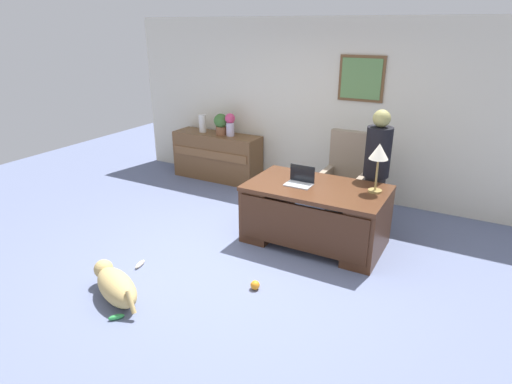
{
  "coord_description": "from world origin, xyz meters",
  "views": [
    {
      "loc": [
        2.31,
        -3.8,
        2.58
      ],
      "look_at": [
        0.05,
        0.3,
        0.75
      ],
      "focal_mm": 30.11,
      "sensor_mm": 36.0,
      "label": 1
    }
  ],
  "objects_px": {
    "desk_lamp": "(379,155)",
    "vase_with_flowers": "(230,124)",
    "potted_plant": "(221,123)",
    "credenza": "(217,156)",
    "person_standing": "(376,172)",
    "vase_empty": "(203,123)",
    "dog_toy_plush": "(140,264)",
    "desk": "(315,213)",
    "dog_toy_ball": "(255,285)",
    "dog_lying": "(115,285)",
    "dog_toy_bone": "(116,317)",
    "armchair": "(346,181)",
    "laptop": "(300,180)"
  },
  "relations": [
    {
      "from": "vase_empty",
      "to": "dog_toy_ball",
      "type": "xyz_separation_m",
      "value": [
        2.56,
        -2.72,
        -0.92
      ]
    },
    {
      "from": "vase_with_flowers",
      "to": "vase_empty",
      "type": "height_order",
      "value": "vase_with_flowers"
    },
    {
      "from": "desk_lamp",
      "to": "dog_toy_bone",
      "type": "xyz_separation_m",
      "value": [
        -1.71,
        -2.5,
        -1.18
      ]
    },
    {
      "from": "potted_plant",
      "to": "desk",
      "type": "bearing_deg",
      "value": -32.14
    },
    {
      "from": "vase_empty",
      "to": "dog_toy_plush",
      "type": "height_order",
      "value": "vase_empty"
    },
    {
      "from": "vase_with_flowers",
      "to": "dog_toy_plush",
      "type": "bearing_deg",
      "value": -78.28
    },
    {
      "from": "credenza",
      "to": "dog_toy_ball",
      "type": "bearing_deg",
      "value": -50.12
    },
    {
      "from": "laptop",
      "to": "armchair",
      "type": "bearing_deg",
      "value": 75.38
    },
    {
      "from": "person_standing",
      "to": "dog_toy_bone",
      "type": "height_order",
      "value": "person_standing"
    },
    {
      "from": "credenza",
      "to": "vase_with_flowers",
      "type": "relative_size",
      "value": 4.14
    },
    {
      "from": "armchair",
      "to": "dog_toy_ball",
      "type": "height_order",
      "value": "armchair"
    },
    {
      "from": "person_standing",
      "to": "potted_plant",
      "type": "bearing_deg",
      "value": 164.74
    },
    {
      "from": "armchair",
      "to": "dog_toy_ball",
      "type": "relative_size",
      "value": 12.29
    },
    {
      "from": "person_standing",
      "to": "dog_toy_plush",
      "type": "bearing_deg",
      "value": -133.49
    },
    {
      "from": "desk_lamp",
      "to": "desk",
      "type": "bearing_deg",
      "value": -164.65
    },
    {
      "from": "desk_lamp",
      "to": "dog_toy_ball",
      "type": "distance_m",
      "value": 2.02
    },
    {
      "from": "person_standing",
      "to": "dog_toy_bone",
      "type": "distance_m",
      "value": 3.49
    },
    {
      "from": "desk",
      "to": "laptop",
      "type": "distance_m",
      "value": 0.45
    },
    {
      "from": "desk",
      "to": "dog_toy_plush",
      "type": "bearing_deg",
      "value": -135.49
    },
    {
      "from": "laptop",
      "to": "dog_toy_plush",
      "type": "xyz_separation_m",
      "value": [
        -1.31,
        -1.49,
        -0.78
      ]
    },
    {
      "from": "vase_empty",
      "to": "dog_toy_ball",
      "type": "relative_size",
      "value": 3.15
    },
    {
      "from": "desk",
      "to": "dog_toy_ball",
      "type": "bearing_deg",
      "value": -96.64
    },
    {
      "from": "credenza",
      "to": "potted_plant",
      "type": "bearing_deg",
      "value": 0.79
    },
    {
      "from": "desk",
      "to": "credenza",
      "type": "bearing_deg",
      "value": 148.93
    },
    {
      "from": "desk_lamp",
      "to": "dog_lying",
      "type": "bearing_deg",
      "value": -130.88
    },
    {
      "from": "dog_toy_plush",
      "to": "dog_toy_bone",
      "type": "bearing_deg",
      "value": -60.06
    },
    {
      "from": "desk_lamp",
      "to": "vase_with_flowers",
      "type": "bearing_deg",
      "value": 155.46
    },
    {
      "from": "vase_with_flowers",
      "to": "dog_toy_plush",
      "type": "relative_size",
      "value": 2.13
    },
    {
      "from": "desk",
      "to": "potted_plant",
      "type": "bearing_deg",
      "value": 147.86
    },
    {
      "from": "laptop",
      "to": "potted_plant",
      "type": "xyz_separation_m",
      "value": [
        -2.11,
        1.46,
        0.2
      ]
    },
    {
      "from": "dog_toy_bone",
      "to": "dog_toy_plush",
      "type": "xyz_separation_m",
      "value": [
        -0.47,
        0.82,
        0.0
      ]
    },
    {
      "from": "dog_toy_plush",
      "to": "desk",
      "type": "bearing_deg",
      "value": 44.51
    },
    {
      "from": "armchair",
      "to": "dog_toy_ball",
      "type": "distance_m",
      "value": 2.34
    },
    {
      "from": "armchair",
      "to": "dog_lying",
      "type": "xyz_separation_m",
      "value": [
        -1.35,
        -3.1,
        -0.37
      ]
    },
    {
      "from": "dog_lying",
      "to": "laptop",
      "type": "relative_size",
      "value": 2.56
    },
    {
      "from": "desk",
      "to": "vase_empty",
      "type": "height_order",
      "value": "vase_empty"
    },
    {
      "from": "desk",
      "to": "vase_empty",
      "type": "xyz_separation_m",
      "value": [
        -2.71,
        1.46,
        0.56
      ]
    },
    {
      "from": "dog_lying",
      "to": "dog_toy_ball",
      "type": "distance_m",
      "value": 1.41
    },
    {
      "from": "person_standing",
      "to": "vase_empty",
      "type": "bearing_deg",
      "value": 166.48
    },
    {
      "from": "dog_lying",
      "to": "vase_with_flowers",
      "type": "height_order",
      "value": "vase_with_flowers"
    },
    {
      "from": "armchair",
      "to": "vase_with_flowers",
      "type": "height_order",
      "value": "armchair"
    },
    {
      "from": "credenza",
      "to": "potted_plant",
      "type": "distance_m",
      "value": 0.61
    },
    {
      "from": "credenza",
      "to": "vase_with_flowers",
      "type": "xyz_separation_m",
      "value": [
        0.28,
        0.0,
        0.62
      ]
    },
    {
      "from": "desk",
      "to": "dog_toy_ball",
      "type": "xyz_separation_m",
      "value": [
        -0.15,
        -1.26,
        -0.36
      ]
    },
    {
      "from": "desk_lamp",
      "to": "dog_toy_plush",
      "type": "xyz_separation_m",
      "value": [
        -2.18,
        -1.68,
        -1.18
      ]
    },
    {
      "from": "vase_empty",
      "to": "person_standing",
      "type": "bearing_deg",
      "value": -13.52
    },
    {
      "from": "credenza",
      "to": "potted_plant",
      "type": "xyz_separation_m",
      "value": [
        0.1,
        0.0,
        0.6
      ]
    },
    {
      "from": "desk_lamp",
      "to": "vase_with_flowers",
      "type": "xyz_separation_m",
      "value": [
        -2.8,
        1.28,
        -0.18
      ]
    },
    {
      "from": "dog_lying",
      "to": "potted_plant",
      "type": "distance_m",
      "value": 3.78
    },
    {
      "from": "desk_lamp",
      "to": "potted_plant",
      "type": "distance_m",
      "value": 3.25
    }
  ]
}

